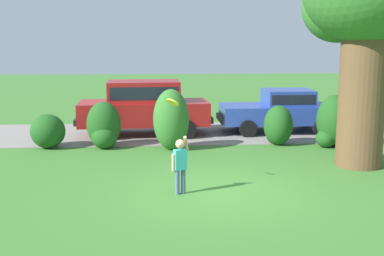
{
  "coord_description": "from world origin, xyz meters",
  "views": [
    {
      "loc": [
        -1.27,
        -10.3,
        3.27
      ],
      "look_at": [
        -0.4,
        1.94,
        1.1
      ],
      "focal_mm": 45.8,
      "sensor_mm": 36.0,
      "label": 1
    }
  ],
  "objects_px": {
    "parked_suv": "(144,105)",
    "oak_tree_large": "(366,4)",
    "child_thrower": "(180,162)",
    "parked_sedan": "(281,109)",
    "frisbee": "(172,102)"
  },
  "relations": [
    {
      "from": "oak_tree_large",
      "to": "child_thrower",
      "type": "height_order",
      "value": "oak_tree_large"
    },
    {
      "from": "oak_tree_large",
      "to": "frisbee",
      "type": "height_order",
      "value": "oak_tree_large"
    },
    {
      "from": "frisbee",
      "to": "parked_sedan",
      "type": "bearing_deg",
      "value": 58.17
    },
    {
      "from": "oak_tree_large",
      "to": "parked_suv",
      "type": "bearing_deg",
      "value": 141.3
    },
    {
      "from": "oak_tree_large",
      "to": "child_thrower",
      "type": "distance_m",
      "value": 6.41
    },
    {
      "from": "parked_suv",
      "to": "frisbee",
      "type": "height_order",
      "value": "frisbee"
    },
    {
      "from": "child_thrower",
      "to": "parked_sedan",
      "type": "bearing_deg",
      "value": 60.51
    },
    {
      "from": "parked_suv",
      "to": "child_thrower",
      "type": "height_order",
      "value": "parked_suv"
    },
    {
      "from": "oak_tree_large",
      "to": "child_thrower",
      "type": "bearing_deg",
      "value": -155.37
    },
    {
      "from": "parked_suv",
      "to": "oak_tree_large",
      "type": "bearing_deg",
      "value": -38.7
    },
    {
      "from": "oak_tree_large",
      "to": "parked_suv",
      "type": "xyz_separation_m",
      "value": [
        -5.83,
        4.67,
        -3.14
      ]
    },
    {
      "from": "child_thrower",
      "to": "parked_suv",
      "type": "bearing_deg",
      "value": 97.82
    },
    {
      "from": "parked_sedan",
      "to": "parked_suv",
      "type": "bearing_deg",
      "value": -177.29
    },
    {
      "from": "parked_sedan",
      "to": "child_thrower",
      "type": "xyz_separation_m",
      "value": [
        -4.04,
        -7.14,
        -0.13
      ]
    },
    {
      "from": "parked_suv",
      "to": "frisbee",
      "type": "bearing_deg",
      "value": -82.96
    }
  ]
}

